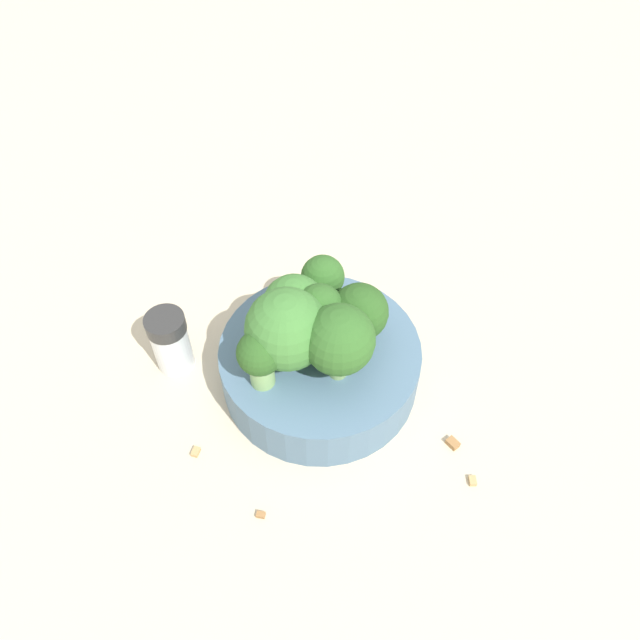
{
  "coord_description": "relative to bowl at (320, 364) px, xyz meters",
  "views": [
    {
      "loc": [
        0.28,
        -0.02,
        0.41
      ],
      "look_at": [
        0.0,
        0.0,
        0.07
      ],
      "focal_mm": 35.0,
      "sensor_mm": 36.0,
      "label": 1
    }
  ],
  "objects": [
    {
      "name": "bowl",
      "position": [
        0.0,
        0.0,
        0.0
      ],
      "size": [
        0.15,
        0.15,
        0.04
      ],
      "primitive_type": "cylinder",
      "color": "slate",
      "rests_on": "ground_plane"
    },
    {
      "name": "broccoli_floret_3",
      "position": [
        0.02,
        0.01,
        0.06
      ],
      "size": [
        0.05,
        0.05,
        0.06
      ],
      "color": "#7A9E5B",
      "rests_on": "bowl"
    },
    {
      "name": "almond_crumb_2",
      "position": [
        0.06,
        0.09,
        -0.02
      ],
      "size": [
        0.01,
        0.01,
        0.01
      ],
      "primitive_type": "cube",
      "rotation": [
        0.0,
        0.0,
        0.61
      ],
      "color": "olive",
      "rests_on": "ground_plane"
    },
    {
      "name": "ground_plane",
      "position": [
        0.0,
        0.0,
        -0.02
      ],
      "size": [
        3.0,
        3.0,
        0.0
      ],
      "primitive_type": "plane",
      "color": "beige"
    },
    {
      "name": "broccoli_floret_1",
      "position": [
        -0.02,
        -0.02,
        0.05
      ],
      "size": [
        0.05,
        0.05,
        0.05
      ],
      "color": "#8EB770",
      "rests_on": "bowl"
    },
    {
      "name": "broccoli_floret_5",
      "position": [
        -0.05,
        0.01,
        0.04
      ],
      "size": [
        0.03,
        0.03,
        0.04
      ],
      "color": "#84AD66",
      "rests_on": "bowl"
    },
    {
      "name": "almond_crumb_3",
      "position": [
        0.11,
        -0.05,
        -0.02
      ],
      "size": [
        0.01,
        0.01,
        0.01
      ],
      "primitive_type": "cube",
      "rotation": [
        0.0,
        0.0,
        4.46
      ],
      "color": "olive",
      "rests_on": "ground_plane"
    },
    {
      "name": "almond_crumb_1",
      "position": [
        0.09,
        0.1,
        -0.02
      ],
      "size": [
        0.01,
        0.01,
        0.01
      ],
      "primitive_type": "cube",
      "rotation": [
        0.0,
        0.0,
        6.24
      ],
      "color": "tan",
      "rests_on": "ground_plane"
    },
    {
      "name": "broccoli_floret_4",
      "position": [
        -0.01,
        0.03,
        0.05
      ],
      "size": [
        0.04,
        0.04,
        0.05
      ],
      "color": "#7A9E5B",
      "rests_on": "bowl"
    },
    {
      "name": "broccoli_floret_6",
      "position": [
        0.03,
        -0.04,
        0.05
      ],
      "size": [
        0.03,
        0.03,
        0.05
      ],
      "color": "#84AD66",
      "rests_on": "bowl"
    },
    {
      "name": "broccoli_floret_0",
      "position": [
        -0.01,
        0.0,
        0.05
      ],
      "size": [
        0.04,
        0.04,
        0.05
      ],
      "color": "#84AD66",
      "rests_on": "bowl"
    },
    {
      "name": "almond_crumb_0",
      "position": [
        0.06,
        -0.09,
        -0.02
      ],
      "size": [
        0.01,
        0.01,
        0.01
      ],
      "primitive_type": "cube",
      "rotation": [
        0.0,
        0.0,
        5.93
      ],
      "color": "tan",
      "rests_on": "ground_plane"
    },
    {
      "name": "pepper_shaker",
      "position": [
        -0.02,
        -0.11,
        0.01
      ],
      "size": [
        0.03,
        0.03,
        0.06
      ],
      "color": "silver",
      "rests_on": "ground_plane"
    },
    {
      "name": "broccoli_floret_2",
      "position": [
        0.01,
        -0.02,
        0.06
      ],
      "size": [
        0.06,
        0.06,
        0.07
      ],
      "color": "#84AD66",
      "rests_on": "bowl"
    }
  ]
}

